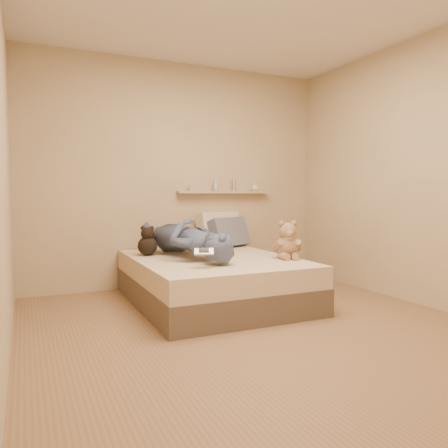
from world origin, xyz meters
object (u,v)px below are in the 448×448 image
wall_shelf (224,192)px  dark_plush (147,243)px  person (186,237)px  teddy_bear (287,243)px  game_console (204,251)px  pillow_grey (229,233)px  bed (212,280)px  pillow_cream (219,229)px

wall_shelf → dark_plush: bearing=-154.8°
dark_plush → wall_shelf: size_ratio=0.26×
person → teddy_bear: bearing=140.3°
dark_plush → wall_shelf: bearing=25.2°
game_console → teddy_bear: bearing=11.2°
pillow_grey → game_console: bearing=-123.5°
person → bed: bearing=130.2°
dark_plush → person: 0.40m
teddy_bear → wall_shelf: (-0.09, 1.28, 0.50)m
teddy_bear → wall_shelf: bearing=94.0°
bed → pillow_grey: bearing=53.4°
bed → person: bearing=135.9°
game_console → pillow_grey: bearing=56.5°
game_console → dark_plush: dark_plush is taller
pillow_grey → bed: bearing=-126.6°
teddy_bear → pillow_cream: pillow_cream is taller
bed → dark_plush: dark_plush is taller
game_console → person: 0.77m
teddy_bear → bed: bearing=149.9°
bed → game_console: 0.74m
teddy_bear → person: (-0.85, 0.57, 0.04)m
game_console → teddy_bear: size_ratio=0.47×
dark_plush → wall_shelf: 1.32m
bed → wall_shelf: 1.38m
game_console → wall_shelf: size_ratio=0.15×
game_console → teddy_bear: teddy_bear is taller
dark_plush → pillow_cream: pillow_cream is taller
pillow_cream → person: size_ratio=0.35×
pillow_cream → wall_shelf: (0.10, 0.08, 0.45)m
pillow_cream → wall_shelf: 0.47m
teddy_bear → person: bearing=146.0°
dark_plush → pillow_grey: bearing=15.7°
teddy_bear → pillow_grey: size_ratio=0.75×
game_console → person: (0.11, 0.76, 0.05)m
bed → pillow_grey: pillow_grey is taller
game_console → teddy_bear: (0.95, 0.19, 0.01)m
dark_plush → person: person is taller
wall_shelf → game_console: bearing=-120.5°
wall_shelf → teddy_bear: bearing=-86.0°
teddy_bear → person: size_ratio=0.24×
pillow_grey → wall_shelf: wall_shelf is taller
dark_plush → wall_shelf: wall_shelf is taller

